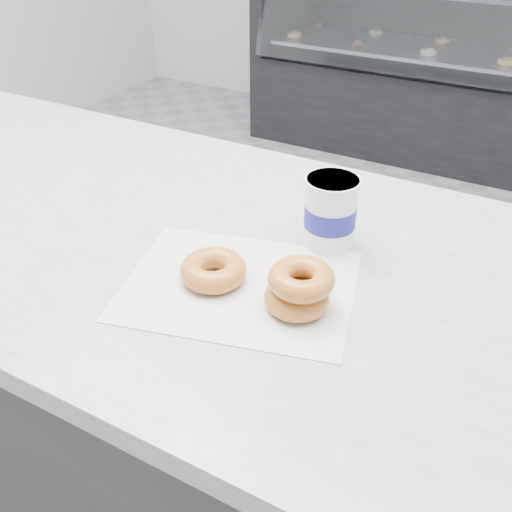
{
  "coord_description": "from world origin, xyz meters",
  "views": [
    {
      "loc": [
        0.5,
        -1.27,
        1.42
      ],
      "look_at": [
        0.16,
        -0.65,
        0.94
      ],
      "focal_mm": 40.0,
      "sensor_mm": 36.0,
      "label": 1
    }
  ],
  "objects_px": {
    "donut_stack": "(299,288)",
    "coffee_cup": "(330,212)",
    "donut_single": "(213,270)",
    "counter": "(204,410)",
    "display_case": "(469,70)"
  },
  "relations": [
    {
      "from": "counter",
      "to": "display_case",
      "type": "distance_m",
      "value": 2.72
    },
    {
      "from": "counter",
      "to": "donut_single",
      "type": "bearing_deg",
      "value": -41.23
    },
    {
      "from": "counter",
      "to": "display_case",
      "type": "height_order",
      "value": "display_case"
    },
    {
      "from": "display_case",
      "to": "coffee_cup",
      "type": "distance_m",
      "value": 2.69
    },
    {
      "from": "donut_stack",
      "to": "coffee_cup",
      "type": "height_order",
      "value": "coffee_cup"
    },
    {
      "from": "counter",
      "to": "coffee_cup",
      "type": "distance_m",
      "value": 0.56
    },
    {
      "from": "counter",
      "to": "donut_stack",
      "type": "xyz_separation_m",
      "value": [
        0.25,
        -0.09,
        0.48
      ]
    },
    {
      "from": "donut_stack",
      "to": "donut_single",
      "type": "bearing_deg",
      "value": -179.03
    },
    {
      "from": "coffee_cup",
      "to": "donut_stack",
      "type": "bearing_deg",
      "value": -88.13
    },
    {
      "from": "donut_single",
      "to": "donut_stack",
      "type": "xyz_separation_m",
      "value": [
        0.14,
        0.0,
        0.02
      ]
    },
    {
      "from": "counter",
      "to": "donut_stack",
      "type": "distance_m",
      "value": 0.55
    },
    {
      "from": "display_case",
      "to": "donut_stack",
      "type": "relative_size",
      "value": 20.81
    },
    {
      "from": "donut_stack",
      "to": "counter",
      "type": "bearing_deg",
      "value": 159.76
    },
    {
      "from": "donut_stack",
      "to": "coffee_cup",
      "type": "xyz_separation_m",
      "value": [
        -0.03,
        0.18,
        0.03
      ]
    },
    {
      "from": "donut_stack",
      "to": "coffee_cup",
      "type": "relative_size",
      "value": 0.96
    }
  ]
}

